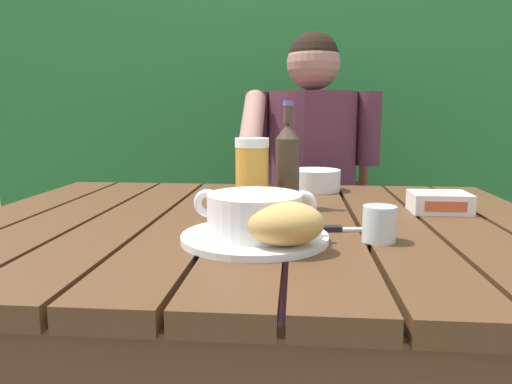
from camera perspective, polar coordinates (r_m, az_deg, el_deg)
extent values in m
cube|color=#50311B|center=(1.20, -27.64, -3.17)|extent=(0.13, 0.97, 0.04)
cube|color=#50311B|center=(1.13, -21.66, -3.47)|extent=(0.13, 0.97, 0.04)
cube|color=#50311B|center=(1.08, -14.99, -3.75)|extent=(0.13, 0.97, 0.04)
cube|color=#50311B|center=(1.04, -7.71, -4.00)|extent=(0.13, 0.97, 0.04)
cube|color=#50311B|center=(1.02, 0.00, -4.19)|extent=(0.13, 0.97, 0.04)
cube|color=#50311B|center=(1.01, 7.89, -4.31)|extent=(0.13, 0.97, 0.04)
cube|color=#50311B|center=(1.03, 15.67, -4.35)|extent=(0.13, 0.97, 0.04)
cube|color=#50311B|center=(1.07, 23.06, -4.32)|extent=(0.13, 0.97, 0.04)
cube|color=#50311B|center=(0.62, -3.82, -19.64)|extent=(1.20, 0.03, 0.08)
cube|color=#50311B|center=(1.47, 1.51, -2.19)|extent=(1.20, 0.03, 0.08)
cube|color=#50311B|center=(1.69, -19.16, -12.37)|extent=(0.06, 0.06, 0.71)
cube|color=#50311B|center=(1.63, 22.90, -13.42)|extent=(0.06, 0.06, 0.71)
cube|color=#276A31|center=(2.64, 3.08, 6.46)|extent=(2.94, 0.60, 1.66)
cylinder|color=#4C3823|center=(2.85, -5.63, 3.32)|extent=(0.10, 0.10, 1.33)
sphere|color=#276A31|center=(2.90, -5.95, 21.61)|extent=(0.85, 0.85, 0.85)
cylinder|color=#4C3823|center=(2.82, 10.05, 1.77)|extent=(0.10, 0.10, 1.19)
sphere|color=#276A31|center=(2.84, 10.58, 18.97)|extent=(0.66, 0.66, 0.66)
cylinder|color=#4C3823|center=(2.91, -11.24, 4.42)|extent=(0.10, 0.10, 1.44)
cylinder|color=#5A301F|center=(1.84, 13.82, -14.49)|extent=(0.04, 0.04, 0.47)
cylinder|color=#5A301F|center=(1.82, -1.04, -14.40)|extent=(0.04, 0.04, 0.47)
cylinder|color=#5A301F|center=(2.19, 12.28, -10.44)|extent=(0.04, 0.04, 0.47)
cylinder|color=#5A301F|center=(2.17, 0.01, -10.32)|extent=(0.04, 0.04, 0.47)
cube|color=#5A301F|center=(1.91, 6.41, -5.54)|extent=(0.49, 0.42, 0.02)
cylinder|color=#5A301F|center=(2.07, 12.78, 3.09)|extent=(0.04, 0.04, 0.56)
cylinder|color=#5A301F|center=(2.06, 0.01, 3.29)|extent=(0.04, 0.04, 0.56)
cube|color=#5A301F|center=(2.06, 6.37, 0.88)|extent=(0.46, 0.02, 0.04)
cube|color=#5A301F|center=(2.04, 6.45, 4.78)|extent=(0.46, 0.02, 0.04)
cube|color=#5A301F|center=(2.04, 6.52, 8.73)|extent=(0.46, 0.02, 0.04)
cylinder|color=#532736|center=(1.72, 9.45, -16.30)|extent=(0.11, 0.11, 0.45)
cylinder|color=#532736|center=(1.72, 9.45, -6.23)|extent=(0.13, 0.40, 0.13)
cylinder|color=#532736|center=(1.72, 3.55, -16.27)|extent=(0.11, 0.11, 0.45)
cylinder|color=#532736|center=(1.71, 3.74, -6.16)|extent=(0.13, 0.40, 0.13)
cylinder|color=#532736|center=(1.76, 6.67, 3.11)|extent=(0.32, 0.32, 0.53)
sphere|color=#9B6A5D|center=(1.76, 6.91, 15.11)|extent=(0.19, 0.19, 0.19)
sphere|color=black|center=(1.76, 6.93, 15.73)|extent=(0.18, 0.18, 0.18)
cylinder|color=#532736|center=(1.75, 13.41, 7.40)|extent=(0.08, 0.08, 0.26)
cylinder|color=#532736|center=(1.73, 0.10, 7.64)|extent=(0.08, 0.08, 0.26)
cylinder|color=#9B6A5D|center=(1.57, -0.39, 8.54)|extent=(0.07, 0.25, 0.21)
cylinder|color=white|center=(0.84, -0.15, -5.45)|extent=(0.26, 0.26, 0.01)
cylinder|color=white|center=(0.83, -0.15, -2.66)|extent=(0.17, 0.17, 0.07)
cylinder|color=#9B4529|center=(0.83, -0.15, -1.59)|extent=(0.15, 0.15, 0.01)
torus|color=white|center=(0.84, -5.82, -1.34)|extent=(0.05, 0.01, 0.05)
torus|color=white|center=(0.82, 5.61, -1.53)|extent=(0.05, 0.01, 0.05)
ellipsoid|color=tan|center=(0.76, 3.56, -3.79)|extent=(0.14, 0.11, 0.07)
cylinder|color=gold|center=(1.06, -0.48, 1.45)|extent=(0.07, 0.07, 0.15)
cylinder|color=white|center=(1.05, -0.49, 5.95)|extent=(0.08, 0.08, 0.02)
cylinder|color=#423123|center=(1.11, 3.78, 2.19)|extent=(0.06, 0.06, 0.16)
cone|color=#423123|center=(1.10, 3.84, 7.37)|extent=(0.06, 0.06, 0.04)
cylinder|color=#423123|center=(1.10, 3.86, 9.31)|extent=(0.02, 0.02, 0.04)
cylinder|color=#4D588C|center=(1.10, 3.87, 10.59)|extent=(0.02, 0.02, 0.01)
cylinder|color=silver|center=(0.86, 14.58, -3.72)|extent=(0.06, 0.06, 0.06)
cube|color=white|center=(1.15, 21.15, -1.17)|extent=(0.13, 0.10, 0.05)
cube|color=#D15431|center=(1.10, 21.85, -1.64)|extent=(0.09, 0.00, 0.02)
cube|color=silver|center=(0.93, 12.02, -4.42)|extent=(0.11, 0.03, 0.00)
cube|color=black|center=(0.91, 8.38, -4.38)|extent=(0.06, 0.03, 0.01)
cylinder|color=white|center=(1.38, 7.14, 1.44)|extent=(0.14, 0.14, 0.06)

